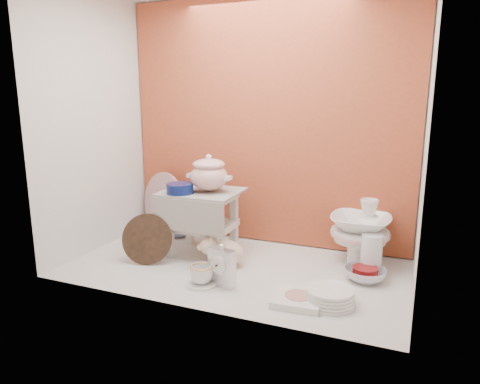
% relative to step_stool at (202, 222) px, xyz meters
% --- Properties ---
extents(ground, '(1.80, 1.80, 0.00)m').
position_rel_step_stool_xyz_m(ground, '(0.27, -0.14, -0.19)').
color(ground, silver).
rests_on(ground, ground).
extents(niche_shell, '(1.86, 1.03, 1.53)m').
position_rel_step_stool_xyz_m(niche_shell, '(0.27, 0.04, 0.74)').
color(niche_shell, '#B8432E').
rests_on(niche_shell, ground).
extents(step_stool, '(0.44, 0.38, 0.38)m').
position_rel_step_stool_xyz_m(step_stool, '(0.00, 0.00, 0.00)').
color(step_stool, silver).
rests_on(step_stool, ground).
extents(soup_tureen, '(0.33, 0.33, 0.22)m').
position_rel_step_stool_xyz_m(soup_tureen, '(0.05, -0.00, 0.30)').
color(soup_tureen, white).
rests_on(soup_tureen, step_stool).
extents(cobalt_bowl, '(0.20, 0.20, 0.06)m').
position_rel_step_stool_xyz_m(cobalt_bowl, '(-0.08, -0.11, 0.22)').
color(cobalt_bowl, '#0A1851').
rests_on(cobalt_bowl, step_stool).
extents(floral_platter, '(0.42, 0.23, 0.42)m').
position_rel_step_stool_xyz_m(floral_platter, '(-0.41, 0.24, 0.02)').
color(floral_platter, silver).
rests_on(floral_platter, ground).
extents(blue_white_vase, '(0.24, 0.24, 0.24)m').
position_rel_step_stool_xyz_m(blue_white_vase, '(-0.31, 0.24, -0.07)').
color(blue_white_vase, silver).
rests_on(blue_white_vase, ground).
extents(lacquer_tray, '(0.30, 0.17, 0.27)m').
position_rel_step_stool_xyz_m(lacquer_tray, '(-0.22, -0.25, -0.05)').
color(lacquer_tray, black).
rests_on(lacquer_tray, ground).
extents(mantel_clock, '(0.15, 0.09, 0.21)m').
position_rel_step_stool_xyz_m(mantel_clock, '(0.29, -0.37, -0.08)').
color(mantel_clock, silver).
rests_on(mantel_clock, ground).
extents(plush_pig, '(0.28, 0.21, 0.15)m').
position_rel_step_stool_xyz_m(plush_pig, '(0.21, -0.12, -0.11)').
color(plush_pig, beige).
rests_on(plush_pig, ground).
extents(teacup_saucer, '(0.17, 0.17, 0.01)m').
position_rel_step_stool_xyz_m(teacup_saucer, '(0.20, -0.40, -0.18)').
color(teacup_saucer, white).
rests_on(teacup_saucer, ground).
extents(gold_rim_teacup, '(0.14, 0.14, 0.09)m').
position_rel_step_stool_xyz_m(gold_rim_teacup, '(0.20, -0.40, -0.13)').
color(gold_rim_teacup, white).
rests_on(gold_rim_teacup, teacup_saucer).
extents(lattice_dish, '(0.23, 0.23, 0.03)m').
position_rel_step_stool_xyz_m(lattice_dish, '(0.69, -0.40, -0.17)').
color(lattice_dish, white).
rests_on(lattice_dish, ground).
extents(dinner_plate_stack, '(0.29, 0.29, 0.07)m').
position_rel_step_stool_xyz_m(dinner_plate_stack, '(0.82, -0.36, -0.15)').
color(dinner_plate_stack, white).
rests_on(dinner_plate_stack, ground).
extents(crystal_bowl, '(0.26, 0.26, 0.06)m').
position_rel_step_stool_xyz_m(crystal_bowl, '(0.94, -0.04, -0.16)').
color(crystal_bowl, silver).
rests_on(crystal_bowl, ground).
extents(clear_glass_vase, '(0.12, 0.12, 0.22)m').
position_rel_step_stool_xyz_m(clear_glass_vase, '(0.95, 0.05, -0.08)').
color(clear_glass_vase, silver).
rests_on(clear_glass_vase, ground).
extents(porcelain_tower, '(0.41, 0.41, 0.37)m').
position_rel_step_stool_xyz_m(porcelain_tower, '(0.88, 0.19, -0.00)').
color(porcelain_tower, white).
rests_on(porcelain_tower, ground).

